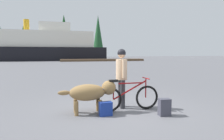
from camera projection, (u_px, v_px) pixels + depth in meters
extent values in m
plane|color=slate|center=(120.00, 109.00, 5.60)|extent=(160.00, 160.00, 0.00)
torus|color=black|center=(147.00, 97.00, 5.59)|extent=(0.66, 0.06, 0.66)
torus|color=black|center=(110.00, 100.00, 5.31)|extent=(0.66, 0.06, 0.66)
cube|color=maroon|center=(131.00, 83.00, 5.43)|extent=(0.68, 0.03, 0.03)
cube|color=maroon|center=(130.00, 90.00, 5.44)|extent=(0.93, 0.03, 0.49)
cylinder|color=maroon|center=(113.00, 92.00, 5.32)|extent=(0.03, 0.03, 0.42)
cylinder|color=maroon|center=(146.00, 88.00, 5.55)|extent=(0.03, 0.03, 0.52)
cube|color=black|center=(113.00, 81.00, 5.30)|extent=(0.24, 0.10, 0.06)
cylinder|color=maroon|center=(146.00, 78.00, 5.53)|extent=(0.03, 0.44, 0.03)
cube|color=slate|center=(109.00, 89.00, 5.28)|extent=(0.36, 0.14, 0.02)
cylinder|color=#333338|center=(120.00, 93.00, 5.86)|extent=(0.14, 0.14, 0.81)
cylinder|color=#333338|center=(123.00, 94.00, 5.65)|extent=(0.14, 0.14, 0.81)
cylinder|color=#D8B28C|center=(122.00, 70.00, 5.70)|extent=(0.32, 0.32, 0.57)
cylinder|color=#D8B28C|center=(119.00, 68.00, 5.91)|extent=(0.09, 0.09, 0.51)
cylinder|color=#D8B28C|center=(124.00, 69.00, 5.48)|extent=(0.09, 0.09, 0.51)
sphere|color=tan|center=(122.00, 54.00, 5.66)|extent=(0.22, 0.22, 0.22)
sphere|color=black|center=(122.00, 53.00, 5.66)|extent=(0.24, 0.24, 0.24)
ellipsoid|color=olive|center=(87.00, 92.00, 5.18)|extent=(0.94, 0.50, 0.43)
sphere|color=olive|center=(109.00, 88.00, 5.32)|extent=(0.38, 0.38, 0.38)
ellipsoid|color=olive|center=(64.00, 93.00, 5.03)|extent=(0.32, 0.12, 0.12)
cylinder|color=olive|center=(98.00, 104.00, 5.42)|extent=(0.10, 0.10, 0.36)
cylinder|color=olive|center=(100.00, 107.00, 5.16)|extent=(0.10, 0.10, 0.36)
cylinder|color=olive|center=(76.00, 106.00, 5.27)|extent=(0.10, 0.10, 0.36)
cylinder|color=olive|center=(76.00, 109.00, 5.01)|extent=(0.10, 0.10, 0.36)
cube|color=#3F3F4C|center=(164.00, 107.00, 5.02)|extent=(0.30, 0.23, 0.43)
cube|color=navy|center=(106.00, 109.00, 5.02)|extent=(0.33, 0.20, 0.35)
cube|color=brown|center=(103.00, 60.00, 38.23)|extent=(15.84, 2.16, 0.40)
cube|color=black|center=(43.00, 54.00, 41.77)|extent=(25.22, 8.45, 2.68)
cube|color=silver|center=(43.00, 40.00, 41.52)|extent=(20.17, 7.10, 3.20)
cube|color=silver|center=(55.00, 28.00, 41.95)|extent=(6.05, 5.07, 1.80)
cylinder|color=#BF8C19|center=(26.00, 25.00, 40.51)|extent=(1.10, 1.10, 2.40)
cylinder|color=#4C331E|center=(0.00, 54.00, 53.04)|extent=(0.50, 0.50, 2.78)
cylinder|color=#4C331E|center=(65.00, 53.00, 58.90)|extent=(0.33, 0.33, 2.79)
cone|color=#19471E|center=(64.00, 32.00, 58.36)|extent=(3.82, 3.82, 9.77)
cylinder|color=#4C331E|center=(98.00, 53.00, 59.85)|extent=(0.44, 0.44, 3.00)
cone|color=#1E4C28|center=(98.00, 32.00, 59.32)|extent=(2.90, 2.90, 9.59)
cylinder|color=#4C331E|center=(24.00, 55.00, 59.25)|extent=(0.33, 0.33, 2.00)
cone|color=#1E4C28|center=(24.00, 39.00, 58.84)|extent=(3.46, 3.46, 7.50)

